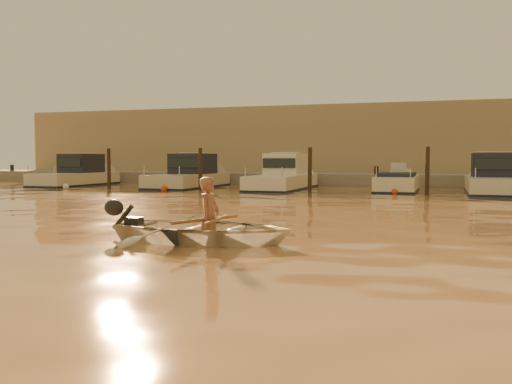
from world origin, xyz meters
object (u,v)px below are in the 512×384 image
(dinghy, at_px, (204,230))
(person, at_px, (209,218))
(moored_boat_4, at_px, (494,179))
(moored_boat_0, at_px, (75,174))
(moored_boat_1, at_px, (188,175))
(moored_boat_2, at_px, (282,176))
(moored_boat_3, at_px, (397,186))
(waterfront_building, at_px, (358,145))

(dinghy, xyz_separation_m, person, (0.10, -0.00, 0.23))
(person, distance_m, moored_boat_4, 18.38)
(moored_boat_0, distance_m, moored_boat_1, 6.92)
(dinghy, distance_m, moored_boat_2, 17.69)
(moored_boat_0, bearing_deg, moored_boat_1, 0.00)
(moored_boat_2, relative_size, moored_boat_3, 1.37)
(moored_boat_0, distance_m, waterfront_building, 17.97)
(moored_boat_1, bearing_deg, person, -63.58)
(moored_boat_1, xyz_separation_m, moored_boat_3, (10.59, 0.00, -0.40))
(person, bearing_deg, moored_boat_1, 26.87)
(moored_boat_1, distance_m, waterfront_building, 13.25)
(person, xyz_separation_m, moored_boat_0, (-15.54, 17.35, 0.17))
(person, distance_m, moored_boat_2, 17.71)
(moored_boat_1, relative_size, moored_boat_2, 0.95)
(dinghy, distance_m, moored_boat_3, 17.47)
(person, xyz_separation_m, waterfront_building, (-1.44, 28.35, 1.95))
(dinghy, height_order, person, person)
(moored_boat_1, bearing_deg, moored_boat_2, 0.00)
(person, distance_m, moored_boat_0, 23.29)
(moored_boat_2, relative_size, moored_boat_4, 1.06)
(person, xyz_separation_m, moored_boat_3, (1.97, 17.35, -0.23))
(moored_boat_1, relative_size, moored_boat_3, 1.31)
(moored_boat_3, xyz_separation_m, waterfront_building, (-3.41, 11.00, 2.17))
(moored_boat_2, height_order, moored_boat_3, moored_boat_2)
(moored_boat_2, bearing_deg, person, -78.49)
(dinghy, height_order, waterfront_building, waterfront_building)
(moored_boat_0, height_order, waterfront_building, waterfront_building)
(moored_boat_0, relative_size, moored_boat_2, 0.93)
(moored_boat_4, bearing_deg, moored_boat_1, 180.00)
(dinghy, bearing_deg, moored_boat_0, 42.12)
(moored_boat_2, bearing_deg, moored_boat_3, 0.00)
(person, bearing_deg, moored_boat_2, 11.95)
(moored_boat_1, distance_m, moored_boat_4, 14.70)
(moored_boat_1, bearing_deg, dinghy, -63.84)
(moored_boat_3, xyz_separation_m, moored_boat_4, (4.11, 0.00, 0.40))
(dinghy, bearing_deg, person, -90.00)
(moored_boat_1, height_order, moored_boat_3, moored_boat_1)
(waterfront_building, bearing_deg, moored_boat_1, -123.13)
(dinghy, height_order, moored_boat_1, moored_boat_1)
(waterfront_building, bearing_deg, moored_boat_0, -142.04)
(moored_boat_1, relative_size, moored_boat_4, 1.01)
(moored_boat_0, height_order, moored_boat_2, same)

